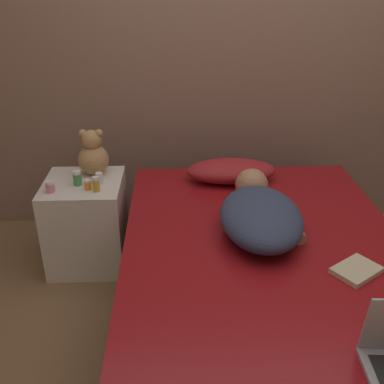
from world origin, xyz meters
The scene contains 13 objects.
ground_plane centered at (0.00, 0.00, 0.00)m, with size 12.00×12.00×0.00m, color brown.
wall_back centered at (0.00, 1.26, 1.30)m, with size 8.00×0.06×2.60m.
bed centered at (0.00, 0.00, 0.26)m, with size 1.37×1.95×0.52m.
nightstand centered at (-0.97, 0.70, 0.28)m, with size 0.46×0.47×0.56m.
pillow centered at (-0.08, 0.74, 0.59)m, with size 0.54×0.26×0.14m.
person_lying centered at (-0.01, 0.17, 0.62)m, with size 0.42×0.76×0.19m.
teddy_bear centered at (-0.92, 0.82, 0.68)m, with size 0.19×0.19×0.28m.
bottle_green centered at (-0.99, 0.66, 0.60)m, with size 0.05×0.05×0.09m.
bottle_clear centered at (-0.87, 0.67, 0.59)m, with size 0.05×0.05×0.07m.
bottle_orange centered at (-0.92, 0.59, 0.59)m, with size 0.04×0.04×0.06m.
bottle_amber centered at (-0.87, 0.57, 0.60)m, with size 0.04×0.04×0.09m.
bottle_pink centered at (-1.13, 0.57, 0.59)m, with size 0.05×0.05×0.07m.
book centered at (0.34, -0.20, 0.53)m, with size 0.24×0.23×0.02m.
Camera 1 is at (-0.42, -1.73, 1.69)m, focal length 42.00 mm.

